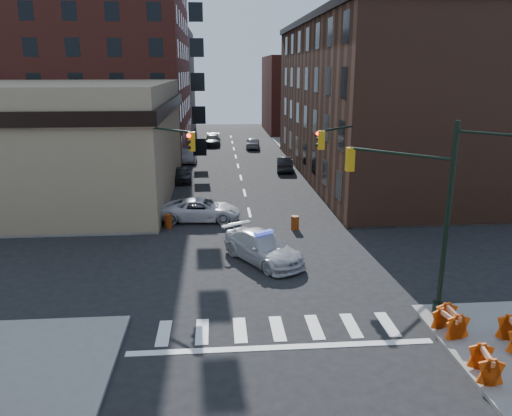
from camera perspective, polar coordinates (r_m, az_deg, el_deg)
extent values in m
plane|color=black|center=(26.62, 0.68, -6.49)|extent=(140.00, 140.00, 0.00)
cube|color=gray|center=(61.74, -24.22, 4.97)|extent=(34.00, 54.50, 0.15)
cube|color=gray|center=(63.42, 19.07, 5.74)|extent=(34.00, 54.50, 0.15)
cube|color=#8B795B|center=(43.96, -24.30, 7.04)|extent=(22.00, 22.00, 9.00)
cube|color=maroon|center=(66.59, -19.51, 16.47)|extent=(25.00, 25.00, 24.00)
cube|color=#4D2D1F|center=(49.57, 13.67, 11.69)|extent=(14.00, 34.00, 14.00)
cube|color=brown|center=(87.66, -14.01, 13.84)|extent=(20.00, 18.00, 16.00)
cube|color=maroon|center=(84.24, 6.73, 12.77)|extent=(16.00, 16.00, 12.00)
cylinder|color=black|center=(21.22, 20.99, -1.49)|extent=(0.20, 0.20, 8.00)
cylinder|color=black|center=(22.54, 20.06, -10.64)|extent=(0.44, 0.44, 0.50)
cylinder|color=black|center=(21.48, 15.99, 6.01)|extent=(3.27, 3.27, 0.12)
cube|color=#BF8C0C|center=(22.57, 10.70, 5.49)|extent=(0.35, 0.35, 1.05)
sphere|color=#FF0C05|center=(22.70, 11.03, 6.43)|extent=(0.22, 0.22, 0.22)
sphere|color=black|center=(22.76, 10.98, 5.61)|extent=(0.22, 0.22, 0.22)
sphere|color=black|center=(22.81, 10.94, 4.79)|extent=(0.22, 0.22, 0.22)
cylinder|color=black|center=(20.17, 25.20, 7.71)|extent=(1.91, 1.91, 0.10)
cylinder|color=black|center=(31.73, -12.73, 4.58)|extent=(0.20, 0.20, 8.00)
cylinder|color=black|center=(32.63, -12.33, -1.90)|extent=(0.44, 0.44, 0.50)
cylinder|color=black|center=(29.60, -10.35, 8.84)|extent=(3.27, 3.27, 0.12)
cube|color=#BF8C0C|center=(27.97, -7.33, 7.55)|extent=(0.35, 0.35, 1.05)
sphere|color=#FF0C05|center=(27.78, -7.70, 8.21)|extent=(0.22, 0.22, 0.22)
sphere|color=black|center=(27.83, -7.67, 7.53)|extent=(0.22, 0.22, 0.22)
sphere|color=black|center=(27.87, -7.65, 6.86)|extent=(0.22, 0.22, 0.22)
cylinder|color=black|center=(32.70, 11.67, 4.96)|extent=(0.20, 0.20, 8.00)
cylinder|color=black|center=(33.57, 11.32, -1.34)|extent=(0.44, 0.44, 0.50)
cylinder|color=black|center=(30.40, 9.84, 9.03)|extent=(3.27, 3.27, 0.12)
cube|color=#BF8C0C|center=(28.56, 7.46, 7.71)|extent=(0.35, 0.35, 1.05)
sphere|color=#FF0C05|center=(28.63, 7.11, 8.45)|extent=(0.22, 0.22, 0.22)
sphere|color=black|center=(28.68, 7.09, 7.79)|extent=(0.22, 0.22, 0.22)
sphere|color=black|center=(28.72, 7.06, 7.14)|extent=(0.22, 0.22, 0.22)
cylinder|color=black|center=(52.20, 6.31, 6.07)|extent=(0.24, 0.24, 2.60)
sphere|color=#8D4F14|center=(51.91, 6.38, 8.30)|extent=(3.00, 3.00, 3.00)
cylinder|color=black|center=(59.98, 4.89, 7.34)|extent=(0.24, 0.24, 2.60)
sphere|color=#8D4F14|center=(59.73, 4.93, 9.29)|extent=(3.00, 3.00, 3.00)
imported|color=#BBBBBF|center=(26.81, 0.80, -4.52)|extent=(4.70, 5.77, 1.57)
imported|color=silver|center=(34.21, -6.29, -0.20)|extent=(5.56, 2.85, 1.50)
imported|color=black|center=(46.34, -8.49, 3.80)|extent=(2.05, 4.08, 1.33)
imported|color=gray|center=(56.19, -7.61, 5.94)|extent=(1.51, 4.32, 1.42)
imported|color=black|center=(68.11, -4.99, 7.73)|extent=(2.28, 5.22, 1.49)
imported|color=black|center=(50.88, 3.29, 5.07)|extent=(2.03, 4.58, 1.46)
imported|color=#96979E|center=(65.55, -0.36, 7.48)|extent=(2.12, 4.53, 1.50)
imported|color=black|center=(32.94, -19.14, -1.14)|extent=(0.63, 0.42, 1.72)
imported|color=black|center=(33.78, -22.40, -0.94)|extent=(0.93, 0.74, 1.86)
imported|color=#1F232F|center=(33.57, -20.76, -1.05)|extent=(0.97, 0.96, 1.64)
cylinder|color=orange|center=(32.24, 4.48, -1.69)|extent=(0.61, 0.61, 0.90)
cylinder|color=red|center=(32.93, -9.99, -1.51)|extent=(0.67, 0.67, 0.91)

